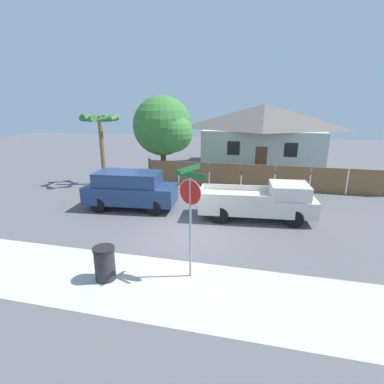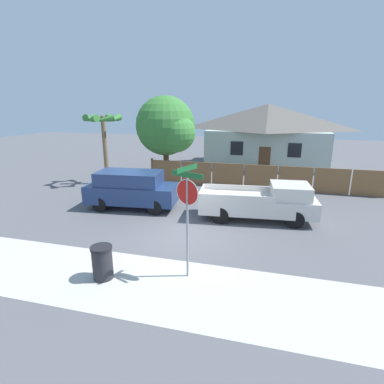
% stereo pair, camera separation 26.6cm
% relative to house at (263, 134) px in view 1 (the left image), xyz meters
% --- Properties ---
extents(ground_plane, '(80.00, 80.00, 0.00)m').
position_rel_house_xyz_m(ground_plane, '(-2.75, -16.32, -2.74)').
color(ground_plane, '#56565B').
extents(sidewalk_strip, '(36.00, 3.20, 0.01)m').
position_rel_house_xyz_m(sidewalk_strip, '(-2.75, -19.92, -2.74)').
color(sidewalk_strip, beige).
rests_on(sidewalk_strip, ground).
extents(wooden_fence, '(14.79, 0.12, 1.67)m').
position_rel_house_xyz_m(wooden_fence, '(-0.08, -8.22, -1.95)').
color(wooden_fence, brown).
rests_on(wooden_fence, ground).
extents(house, '(10.66, 6.29, 5.28)m').
position_rel_house_xyz_m(house, '(0.00, 0.00, 0.00)').
color(house, '#B2C1B7').
rests_on(house, ground).
extents(oak_tree, '(4.34, 4.14, 5.84)m').
position_rel_house_xyz_m(oak_tree, '(-6.66, -6.99, 0.94)').
color(oak_tree, brown).
rests_on(oak_tree, ground).
extents(palm_tree, '(2.31, 2.50, 4.62)m').
position_rel_house_xyz_m(palm_tree, '(-10.22, -9.44, 1.20)').
color(palm_tree, brown).
rests_on(palm_tree, ground).
extents(red_suv, '(4.76, 2.30, 1.94)m').
position_rel_house_xyz_m(red_suv, '(-6.38, -13.62, -1.70)').
color(red_suv, navy).
rests_on(red_suv, ground).
extents(orange_pickup, '(5.42, 2.33, 1.75)m').
position_rel_house_xyz_m(orange_pickup, '(0.21, -13.60, -1.88)').
color(orange_pickup, silver).
rests_on(orange_pickup, ground).
extents(stop_sign, '(1.02, 0.92, 3.53)m').
position_rel_house_xyz_m(stop_sign, '(-1.85, -19.16, -0.30)').
color(stop_sign, gray).
rests_on(stop_sign, ground).
extents(trash_bin, '(0.66, 0.66, 1.07)m').
position_rel_house_xyz_m(trash_bin, '(-4.35, -19.94, -2.20)').
color(trash_bin, '#28282D').
rests_on(trash_bin, ground).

